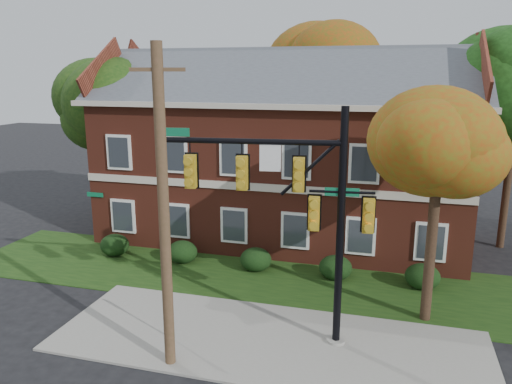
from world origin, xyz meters
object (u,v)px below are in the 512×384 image
(hedge_left, at_px, (182,252))
(hedge_far_right, at_px, (422,277))
(hedge_far_left, at_px, (115,245))
(hedge_center, at_px, (256,259))
(hedge_right, at_px, (335,268))
(utility_pole, at_px, (164,213))
(apartment_building, at_px, (283,143))
(tree_left_rear, at_px, (103,108))
(tree_near_right, at_px, (449,133))
(tree_far_rear, at_px, (331,68))
(sign_post, at_px, (167,300))
(traffic_signal, at_px, (296,201))

(hedge_left, distance_m, hedge_far_right, 10.50)
(hedge_far_left, height_order, hedge_center, same)
(hedge_right, distance_m, utility_pole, 9.65)
(apartment_building, distance_m, hedge_far_right, 9.82)
(hedge_center, distance_m, tree_left_rear, 12.23)
(apartment_building, height_order, utility_pole, apartment_building)
(tree_near_right, bearing_deg, hedge_right, 142.72)
(hedge_far_right, relative_size, tree_far_rear, 0.12)
(apartment_building, height_order, tree_near_right, apartment_building)
(hedge_far_right, bearing_deg, hedge_right, 180.00)
(apartment_building, bearing_deg, utility_pole, -92.21)
(hedge_left, height_order, tree_near_right, tree_near_right)
(sign_post, bearing_deg, hedge_far_left, 142.49)
(hedge_far_left, relative_size, utility_pole, 0.15)
(hedge_right, distance_m, hedge_far_right, 3.50)
(utility_pole, bearing_deg, apartment_building, 71.17)
(tree_near_right, bearing_deg, hedge_far_right, 94.52)
(hedge_far_left, relative_size, hedge_left, 1.00)
(tree_left_rear, relative_size, tree_far_rear, 0.77)
(hedge_far_left, distance_m, hedge_left, 3.50)
(hedge_far_right, xyz_separation_m, utility_pole, (-7.50, -7.70, 4.22))
(tree_near_right, relative_size, sign_post, 4.21)
(hedge_far_left, xyz_separation_m, hedge_far_right, (14.00, 0.00, 0.00))
(hedge_right, relative_size, traffic_signal, 0.18)
(hedge_left, height_order, tree_left_rear, tree_left_rear)
(hedge_left, bearing_deg, apartment_building, 56.33)
(sign_post, bearing_deg, apartment_building, 94.26)
(tree_near_right, xyz_separation_m, tree_left_rear, (-16.95, 6.97, 0.01))
(apartment_building, height_order, hedge_right, apartment_building)
(hedge_left, xyz_separation_m, utility_pole, (3.00, -7.70, 4.22))
(hedge_far_right, distance_m, traffic_signal, 8.01)
(apartment_building, distance_m, traffic_signal, 10.98)
(tree_far_rear, bearing_deg, sign_post, -97.45)
(traffic_signal, distance_m, sign_post, 5.30)
(hedge_left, relative_size, tree_near_right, 0.16)
(traffic_signal, bearing_deg, apartment_building, 97.89)
(tree_near_right, bearing_deg, hedge_center, 158.58)
(hedge_far_right, height_order, utility_pole, utility_pole)
(apartment_building, xyz_separation_m, tree_left_rear, (-9.73, -1.12, 1.69))
(hedge_center, xyz_separation_m, hedge_far_right, (7.00, 0.00, 0.00))
(tree_near_right, bearing_deg, hedge_left, 165.19)
(tree_left_rear, bearing_deg, hedge_right, -17.37)
(apartment_building, bearing_deg, hedge_far_right, -36.89)
(tree_left_rear, bearing_deg, traffic_signal, -37.19)
(hedge_far_left, relative_size, hedge_far_right, 1.00)
(traffic_signal, bearing_deg, hedge_center, 110.66)
(tree_left_rear, relative_size, traffic_signal, 1.17)
(hedge_far_left, height_order, hedge_left, same)
(utility_pole, bearing_deg, tree_near_right, 15.59)
(hedge_right, bearing_deg, hedge_far_left, 180.00)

